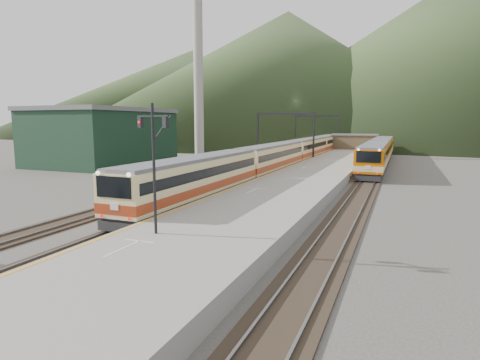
% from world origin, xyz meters
% --- Properties ---
extents(track_main, '(2.60, 200.00, 0.23)m').
position_xyz_m(track_main, '(0.00, 40.00, 0.07)').
color(track_main, black).
rests_on(track_main, ground).
extents(track_far, '(2.60, 200.00, 0.23)m').
position_xyz_m(track_far, '(-5.00, 40.00, 0.07)').
color(track_far, black).
rests_on(track_far, ground).
extents(track_second, '(2.60, 200.00, 0.23)m').
position_xyz_m(track_second, '(11.50, 40.00, 0.07)').
color(track_second, black).
rests_on(track_second, ground).
extents(platform, '(8.00, 100.00, 1.00)m').
position_xyz_m(platform, '(5.60, 38.00, 0.50)').
color(platform, gray).
rests_on(platform, ground).
extents(gantry_near, '(9.55, 0.25, 8.00)m').
position_xyz_m(gantry_near, '(-2.85, 55.00, 5.59)').
color(gantry_near, black).
rests_on(gantry_near, ground).
extents(gantry_far, '(9.55, 0.25, 8.00)m').
position_xyz_m(gantry_far, '(-2.85, 80.00, 5.59)').
color(gantry_far, black).
rests_on(gantry_far, ground).
extents(warehouse, '(14.50, 20.50, 8.60)m').
position_xyz_m(warehouse, '(-28.00, 42.00, 4.32)').
color(warehouse, black).
rests_on(warehouse, ground).
extents(smokestack, '(1.80, 1.80, 30.00)m').
position_xyz_m(smokestack, '(-22.00, 62.00, 15.00)').
color(smokestack, '#9E998E').
rests_on(smokestack, ground).
extents(station_shed, '(9.40, 4.40, 3.10)m').
position_xyz_m(station_shed, '(5.60, 78.00, 2.57)').
color(station_shed, brown).
rests_on(station_shed, platform).
extents(hill_a, '(180.00, 180.00, 60.00)m').
position_xyz_m(hill_a, '(-40.00, 190.00, 30.00)').
color(hill_a, '#394B2A').
rests_on(hill_a, ground).
extents(hill_b, '(220.00, 220.00, 75.00)m').
position_xyz_m(hill_b, '(30.00, 230.00, 37.50)').
color(hill_b, '#394B2A').
rests_on(hill_b, ground).
extents(hill_d, '(200.00, 200.00, 55.00)m').
position_xyz_m(hill_d, '(-120.00, 240.00, 27.50)').
color(hill_d, '#394B2A').
rests_on(hill_d, ground).
extents(main_train, '(2.85, 78.17, 3.48)m').
position_xyz_m(main_train, '(0.00, 49.25, 1.97)').
color(main_train, beige).
rests_on(main_train, track_main).
extents(second_train, '(3.04, 41.32, 3.70)m').
position_xyz_m(second_train, '(11.50, 56.93, 2.08)').
color(second_train, '#CA5D00').
rests_on(second_train, track_second).
extents(signal_mast, '(2.13, 0.75, 6.28)m').
position_xyz_m(signal_mast, '(3.77, 8.57, 4.86)').
color(signal_mast, black).
rests_on(signal_mast, platform).
extents(short_signal_b, '(0.27, 0.23, 2.27)m').
position_xyz_m(short_signal_b, '(-3.21, 28.63, 1.46)').
color(short_signal_b, black).
rests_on(short_signal_b, ground).
extents(short_signal_c, '(0.26, 0.22, 2.27)m').
position_xyz_m(short_signal_c, '(-6.85, 18.77, 1.46)').
color(short_signal_c, black).
rests_on(short_signal_c, ground).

